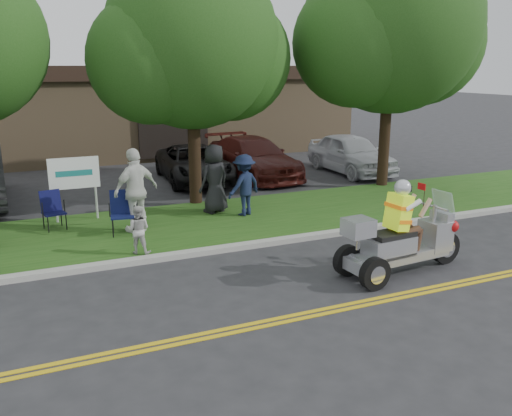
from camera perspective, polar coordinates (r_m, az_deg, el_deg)
name	(u,v)px	position (r m, az deg, el deg)	size (l,w,h in m)	color
ground	(295,303)	(9.57, 4.15, -9.95)	(120.00, 120.00, 0.00)	#28282B
centerline_near	(312,316)	(9.11, 5.89, -11.28)	(60.00, 0.10, 0.01)	gold
centerline_far	(307,312)	(9.24, 5.39, -10.89)	(60.00, 0.10, 0.01)	gold
curb	(231,248)	(12.13, -2.61, -4.19)	(60.00, 0.25, 0.12)	#A8A89E
grass_verge	(201,223)	(14.07, -5.79, -1.59)	(60.00, 4.00, 0.10)	#1F4C14
commercial_building	(151,108)	(27.40, -11.03, 10.33)	(18.00, 8.20, 4.00)	#9E7F5B
tree_mid	(193,49)	(15.62, -6.64, 16.27)	(5.88, 4.80, 7.05)	#332114
tree_right	(392,32)	(18.50, 14.11, 17.53)	(6.86, 5.60, 8.07)	#332114
business_sign	(74,177)	(14.57, -18.59, 3.15)	(1.25, 0.06, 1.75)	silver
trike_scooter	(400,242)	(10.96, 14.95, -3.43)	(2.92, 1.01, 1.91)	black
lawn_chair_a	(122,209)	(13.28, -13.92, -0.13)	(0.62, 0.64, 1.03)	black
lawn_chair_b	(52,207)	(14.17, -20.66, 0.07)	(0.59, 0.61, 0.94)	black
spectator_adult_right	(136,190)	(13.22, -12.52, 1.83)	(1.19, 0.49, 2.03)	silver
spectator_chair_a	(244,185)	(14.40, -1.26, 2.44)	(1.06, 0.61, 1.64)	#141E39
spectator_chair_b	(215,179)	(14.70, -4.38, 3.10)	(0.91, 0.59, 1.87)	black
child_right	(138,230)	(11.76, -12.31, -2.23)	(0.51, 0.40, 1.05)	#BBBBB5
parked_car_mid	(194,164)	(19.30, -6.53, 4.64)	(2.12, 4.59, 1.27)	black
parked_car_right	(253,158)	(19.98, -0.29, 5.33)	(2.03, 4.99, 1.45)	#4A1611
parked_car_far_right	(351,154)	(21.07, 9.93, 5.67)	(1.77, 4.40, 1.50)	#B7B9BF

